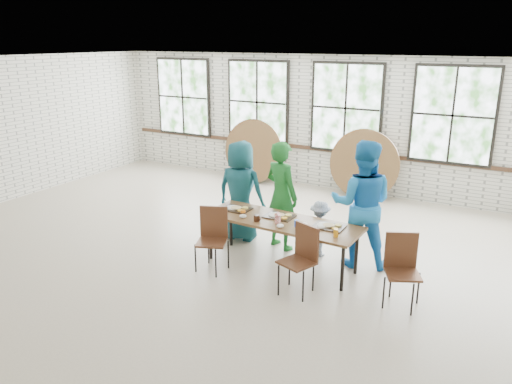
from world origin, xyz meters
The scene contains 11 objects.
room centered at (0.00, 4.44, 1.83)m, with size 12.00×12.00×12.00m.
dining_table centered at (0.54, 0.22, 0.69)m, with size 2.44×0.92×0.74m.
chair_near_left centered at (-0.33, -0.33, 0.56)m, with size 0.54×0.53×0.95m.
chair_near_right centered at (1.13, -0.36, 0.56)m, with size 0.54×0.53×0.95m.
chair_spare centered at (2.38, -0.02, 0.56)m, with size 0.55×0.55×0.95m.
adult_teal centered at (-0.56, 0.87, 0.86)m, with size 0.84×0.55×1.72m, color #175458.
adult_green centered at (0.21, 0.87, 0.90)m, with size 0.65×0.43×1.79m, color #1B6725.
toddler centered at (0.89, 0.87, 0.45)m, with size 0.58×0.34×0.90m, color #162A47.
adult_blue centered at (1.54, 0.87, 0.97)m, with size 0.94×0.73×1.94m, color #1D7DCD.
tabletop_clutter centered at (0.62, 0.17, 0.77)m, with size 2.02×0.61×0.11m.
round_tops_leaning centered at (-0.82, 4.17, 0.73)m, with size 4.32×0.44×1.49m.
Camera 1 is at (3.59, -6.05, 3.33)m, focal length 35.00 mm.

